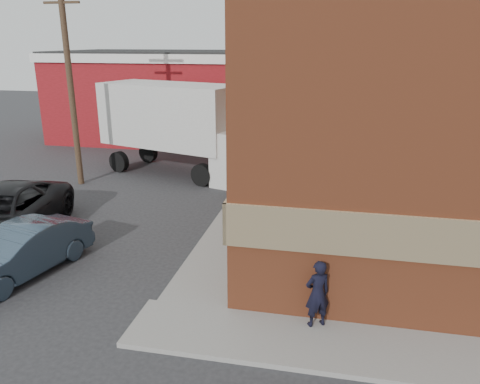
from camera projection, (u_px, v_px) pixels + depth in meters
The scene contains 9 objects.
ground at pixel (169, 306), 11.53m from camera, with size 90.00×90.00×0.00m, color #28282B.
brick_building at pixel (473, 86), 16.80m from camera, with size 14.25×18.25×9.36m.
sidewalk_west at pixel (256, 194), 19.77m from camera, with size 1.80×18.00×0.12m, color gray.
warehouse at pixel (186, 95), 30.44m from camera, with size 16.30×8.30×5.60m.
utility_pole at pixel (70, 77), 19.90m from camera, with size 2.00×0.26×9.00m.
man at pixel (317, 294), 10.31m from camera, with size 0.58×0.38×1.59m, color black.
sedan at pixel (21, 251), 12.88m from camera, with size 1.47×4.22×1.39m, color #344657.
suv_a at pixel (0, 214), 15.25m from camera, with size 2.75×5.97×1.66m, color black.
box_truck at pixel (185, 124), 21.95m from camera, with size 9.09×5.04×4.30m.
Camera 1 is at (3.80, -9.52, 6.24)m, focal length 35.00 mm.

